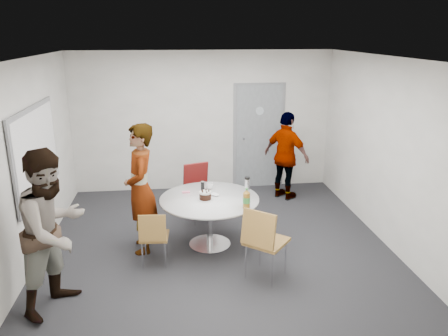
{
  "coord_description": "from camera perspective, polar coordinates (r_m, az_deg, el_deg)",
  "views": [
    {
      "loc": [
        -0.58,
        -5.84,
        3.03
      ],
      "look_at": [
        0.14,
        0.25,
        1.1
      ],
      "focal_mm": 35.0,
      "sensor_mm": 36.0,
      "label": 1
    }
  ],
  "objects": [
    {
      "name": "person_left",
      "position": [
        5.2,
        -21.38,
        -7.63
      ],
      "size": [
        1.07,
        1.14,
        1.87
      ],
      "primitive_type": "imported",
      "rotation": [
        0.0,
        0.0,
        1.05
      ],
      "color": "white",
      "rests_on": "floor"
    },
    {
      "name": "whiteboard",
      "position": [
        6.52,
        -23.3,
        1.96
      ],
      "size": [
        0.04,
        1.9,
        1.25
      ],
      "color": "gray",
      "rests_on": "wall_left"
    },
    {
      "name": "wall_right",
      "position": [
        6.81,
        20.38,
        2.04
      ],
      "size": [
        0.0,
        5.0,
        5.0
      ],
      "primitive_type": "plane",
      "rotation": [
        1.57,
        0.0,
        -1.57
      ],
      "color": "beige",
      "rests_on": "floor"
    },
    {
      "name": "chair_near_left",
      "position": [
        5.91,
        -9.19,
        -8.52
      ],
      "size": [
        0.4,
        0.43,
        0.78
      ],
      "rotation": [
        0.0,
        0.0,
        -0.07
      ],
      "color": "brown",
      "rests_on": "floor"
    },
    {
      "name": "chair_near_right",
      "position": [
        5.48,
        5.11,
        -8.97
      ],
      "size": [
        0.67,
        0.68,
        0.98
      ],
      "rotation": [
        0.0,
        0.0,
        -0.7
      ],
      "color": "brown",
      "rests_on": "floor"
    },
    {
      "name": "door",
      "position": [
        8.72,
        4.55,
        4.11
      ],
      "size": [
        1.02,
        0.17,
        2.12
      ],
      "color": "slate",
      "rests_on": "wall_back"
    },
    {
      "name": "person_main",
      "position": [
        6.21,
        -10.84,
        -2.7
      ],
      "size": [
        0.51,
        0.72,
        1.85
      ],
      "primitive_type": "imported",
      "rotation": [
        0.0,
        0.0,
        -1.47
      ],
      "color": "#A5C6EA",
      "rests_on": "floor"
    },
    {
      "name": "floor",
      "position": [
        6.61,
        -0.98,
        -9.87
      ],
      "size": [
        5.0,
        5.0,
        0.0
      ],
      "primitive_type": "plane",
      "color": "black",
      "rests_on": "ground"
    },
    {
      "name": "wall_back",
      "position": [
        8.53,
        -2.73,
        6.06
      ],
      "size": [
        5.0,
        0.0,
        5.0
      ],
      "primitive_type": "plane",
      "rotation": [
        1.57,
        0.0,
        0.0
      ],
      "color": "beige",
      "rests_on": "floor"
    },
    {
      "name": "table",
      "position": [
        6.31,
        -1.69,
        -4.82
      ],
      "size": [
        1.43,
        1.43,
        1.03
      ],
      "color": "silver",
      "rests_on": "floor"
    },
    {
      "name": "ceiling",
      "position": [
        5.88,
        -1.12,
        14.21
      ],
      "size": [
        5.0,
        5.0,
        0.0
      ],
      "primitive_type": "plane",
      "rotation": [
        3.14,
        0.0,
        0.0
      ],
      "color": "silver",
      "rests_on": "wall_back"
    },
    {
      "name": "wall_front",
      "position": [
        3.79,
        2.79,
        -8.98
      ],
      "size": [
        5.0,
        0.0,
        5.0
      ],
      "primitive_type": "plane",
      "rotation": [
        -1.57,
        0.0,
        0.0
      ],
      "color": "beige",
      "rests_on": "floor"
    },
    {
      "name": "chair_far",
      "position": [
        7.28,
        -3.36,
        -2.31
      ],
      "size": [
        0.57,
        0.6,
        0.94
      ],
      "rotation": [
        0.0,
        0.0,
        3.46
      ],
      "color": "#601413",
      "rests_on": "floor"
    },
    {
      "name": "person_right",
      "position": [
        8.15,
        8.14,
        1.55
      ],
      "size": [
        0.93,
        1.0,
        1.65
      ],
      "primitive_type": "imported",
      "rotation": [
        0.0,
        0.0,
        2.27
      ],
      "color": "black",
      "rests_on": "floor"
    },
    {
      "name": "wall_left",
      "position": [
        6.38,
        -24.01,
        0.6
      ],
      "size": [
        0.0,
        5.0,
        5.0
      ],
      "primitive_type": "plane",
      "rotation": [
        1.57,
        0.0,
        1.57
      ],
      "color": "beige",
      "rests_on": "floor"
    }
  ]
}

